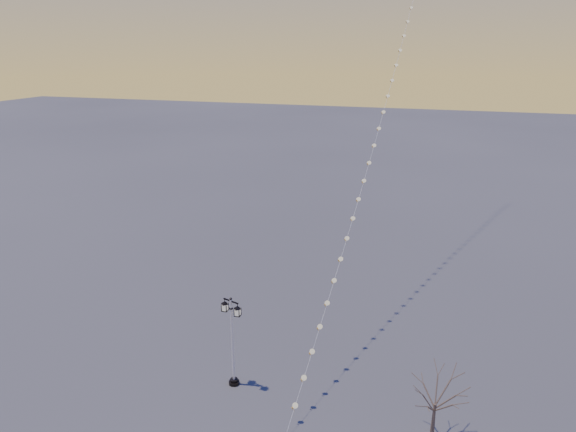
% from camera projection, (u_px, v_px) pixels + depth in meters
% --- Properties ---
extents(ground, '(300.00, 300.00, 0.00)m').
position_uv_depth(ground, '(263.00, 420.00, 27.25)').
color(ground, '#474747').
rests_on(ground, ground).
extents(street_lamp, '(1.41, 0.80, 5.75)m').
position_uv_depth(street_lamp, '(232.00, 337.00, 29.20)').
color(street_lamp, black).
rests_on(street_lamp, ground).
extents(bare_tree, '(2.24, 2.24, 3.72)m').
position_uv_depth(bare_tree, '(436.00, 395.00, 25.28)').
color(bare_tree, brown).
rests_on(bare_tree, ground).
extents(kite_train, '(4.59, 45.86, 38.75)m').
position_uv_depth(kite_train, '(396.00, 45.00, 39.79)').
color(kite_train, black).
rests_on(kite_train, ground).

